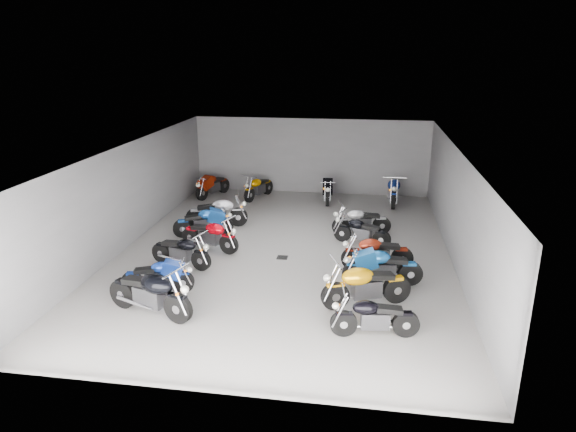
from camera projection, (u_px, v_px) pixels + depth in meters
The scene contains 22 objects.
ground at pixel (285, 251), 15.90m from camera, with size 14.00×14.00×0.00m, color gray.
wall_back at pixel (311, 156), 21.98m from camera, with size 10.00×0.10×3.20m, color slate.
wall_left at pixel (128, 195), 16.13m from camera, with size 0.10×14.00×3.20m, color slate.
wall_right at pixel (457, 210), 14.68m from camera, with size 0.10×14.00×3.20m, color slate.
ceiling at pixel (285, 149), 14.90m from camera, with size 10.00×14.00×0.04m, color black.
drain_grate at pixel (282, 257), 15.43m from camera, with size 0.32×0.32×0.01m, color black.
motorcycle_left_a at pixel (150, 293), 11.93m from camera, with size 2.31×0.89×1.05m.
motorcycle_left_b at pixel (158, 276), 13.09m from camera, with size 1.87×0.50×0.83m.
motorcycle_left_c at pixel (181, 251), 14.66m from camera, with size 1.94×0.67×0.87m.
motorcycle_left_d at pixel (210, 235), 15.86m from camera, with size 1.99×0.80×0.91m.
motorcycle_left_e at pixel (204, 222), 17.09m from camera, with size 1.93×0.82×0.88m.
motorcycle_left_f at pixel (217, 212), 17.98m from camera, with size 2.15×0.66×0.96m.
motorcycle_right_a at pixel (374, 317), 11.08m from camera, with size 1.94×0.46×0.86m.
motorcycle_right_b at pixel (365, 285), 12.37m from camera, with size 2.17×0.99×1.00m.
motorcycle_right_c at pixel (382, 267), 13.49m from camera, with size 2.13×0.53×0.94m.
motorcycle_right_d at pixel (376, 252), 14.51m from camera, with size 2.05×0.54×0.91m.
motorcycle_right_e at pixel (361, 231), 16.32m from camera, with size 1.83×0.72×0.83m.
motorcycle_right_f at pixel (361, 221), 17.20m from camera, with size 1.98×0.63×0.88m.
motorcycle_back_a at pixel (212, 185), 21.66m from camera, with size 0.92×1.95×0.91m.
motorcycle_back_b at pixel (258, 187), 21.41m from camera, with size 0.85×1.92×0.88m.
motorcycle_back_d at pixel (328, 189), 21.02m from camera, with size 0.47×2.18×0.96m.
motorcycle_back_f at pixel (393, 190), 20.65m from camera, with size 0.47×2.35×1.03m.
Camera 1 is at (2.34, -14.59, 5.98)m, focal length 32.00 mm.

